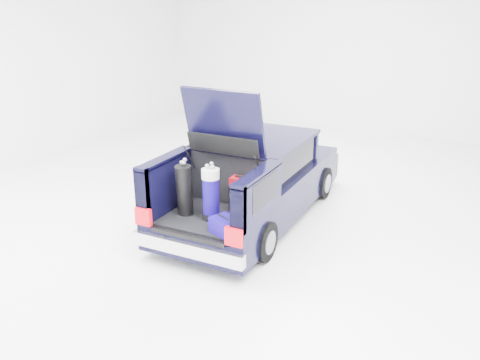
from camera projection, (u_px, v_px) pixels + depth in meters
The scene contains 6 objects.
ground at pixel (252, 217), 9.10m from camera, with size 14.00×14.00×0.00m, color white.
car at pixel (255, 180), 8.96m from camera, with size 1.87×4.65×2.47m.
red_suitcase at pixel (242, 195), 7.75m from camera, with size 0.36×0.23×0.58m.
black_golf_bag at pixel (184, 190), 7.59m from camera, with size 0.29×0.34×0.88m.
blue_golf_bag at pixel (211, 194), 7.44m from camera, with size 0.34×0.34×0.88m.
blue_duffel at pixel (227, 227), 7.04m from camera, with size 0.55×0.46×0.25m.
Camera 1 is at (3.52, -7.55, 3.72)m, focal length 38.00 mm.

